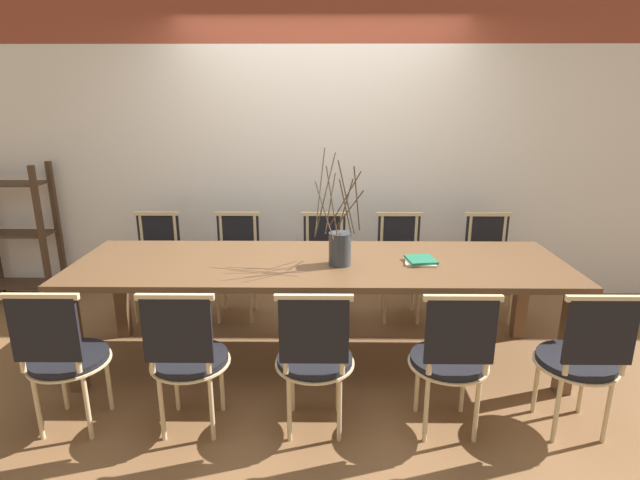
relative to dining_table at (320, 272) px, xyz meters
The scene contains 16 objects.
ground_plane 0.68m from the dining_table, ahead, with size 16.00×16.00×0.00m, color brown.
wall_rear 1.62m from the dining_table, 90.00° to the left, with size 12.00×0.06×3.20m.
dining_table is the anchor object (origin of this frame).
chair_near_leftend 1.62m from the dining_table, 150.66° to the right, with size 0.44×0.44×0.88m.
chair_near_left 1.08m from the dining_table, 132.42° to the right, with size 0.44×0.44×0.88m.
chair_near_center 0.81m from the dining_table, 91.63° to the right, with size 0.44×0.44×0.88m.
chair_near_right 1.09m from the dining_table, 47.46° to the right, with size 0.44×0.44×0.88m.
chair_near_rightend 1.64m from the dining_table, 28.84° to the right, with size 0.44×0.44×0.88m.
chair_far_leftend 1.62m from the dining_table, 150.76° to the left, with size 0.44×0.44×0.88m.
chair_far_left 1.08m from the dining_table, 132.31° to the left, with size 0.44×0.44×0.88m.
chair_far_center 0.81m from the dining_table, 87.87° to the left, with size 0.44×0.44×0.88m.
chair_far_right 1.05m from the dining_table, 49.61° to the left, with size 0.44×0.44×0.88m.
chair_far_rightend 1.64m from the dining_table, 28.91° to the left, with size 0.44×0.44×0.88m.
vase_centerpiece 0.25m from the dining_table, 28.21° to the right, with size 0.32×0.33×0.76m.
book_stack 0.68m from the dining_table, ahead, with size 0.22×0.22×0.03m.
shelving_rack 2.97m from the dining_table, 158.30° to the left, with size 0.67×0.31×1.27m.
Camera 1 is at (0.03, -3.22, 1.83)m, focal length 28.00 mm.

